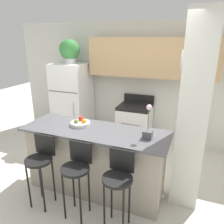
# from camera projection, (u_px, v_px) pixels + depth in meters

# --- Properties ---
(ground_plane) EXTENTS (14.00, 14.00, 0.00)m
(ground_plane) POSITION_uv_depth(u_px,v_px,m) (96.00, 189.00, 3.38)
(ground_plane) COLOR beige
(wall_back) EXTENTS (5.60, 0.38, 2.55)m
(wall_back) POSITION_uv_depth(u_px,v_px,m) (140.00, 74.00, 4.51)
(wall_back) COLOR silver
(wall_back) RESTS_ON ground_plane
(pillar_right) EXTENTS (0.38, 0.32, 2.55)m
(pillar_right) POSITION_uv_depth(u_px,v_px,m) (193.00, 116.00, 2.75)
(pillar_right) COLOR silver
(pillar_right) RESTS_ON ground_plane
(counter_bar) EXTENTS (2.09, 0.72, 0.99)m
(counter_bar) POSITION_uv_depth(u_px,v_px,m) (95.00, 160.00, 3.22)
(counter_bar) COLOR gray
(counter_bar) RESTS_ON ground_plane
(refrigerator) EXTENTS (0.74, 0.74, 1.71)m
(refrigerator) POSITION_uv_depth(u_px,v_px,m) (73.00, 102.00, 4.92)
(refrigerator) COLOR white
(refrigerator) RESTS_ON ground_plane
(stove_range) EXTENTS (0.65, 0.62, 1.07)m
(stove_range) POSITION_uv_depth(u_px,v_px,m) (134.00, 126.00, 4.61)
(stove_range) COLOR white
(stove_range) RESTS_ON ground_plane
(bar_stool_left) EXTENTS (0.36, 0.36, 0.99)m
(bar_stool_left) POSITION_uv_depth(u_px,v_px,m) (41.00, 161.00, 2.90)
(bar_stool_left) COLOR black
(bar_stool_left) RESTS_ON ground_plane
(bar_stool_mid) EXTENTS (0.36, 0.36, 0.99)m
(bar_stool_mid) POSITION_uv_depth(u_px,v_px,m) (77.00, 169.00, 2.71)
(bar_stool_mid) COLOR black
(bar_stool_mid) RESTS_ON ground_plane
(bar_stool_right) EXTENTS (0.36, 0.36, 0.99)m
(bar_stool_right) POSITION_uv_depth(u_px,v_px,m) (118.00, 179.00, 2.52)
(bar_stool_right) COLOR black
(bar_stool_right) RESTS_ON ground_plane
(potted_plant_on_fridge) EXTENTS (0.43, 0.43, 0.49)m
(potted_plant_on_fridge) POSITION_uv_depth(u_px,v_px,m) (70.00, 50.00, 4.57)
(potted_plant_on_fridge) COLOR silver
(potted_plant_on_fridge) RESTS_ON refrigerator
(orchid_vase) EXTENTS (0.12, 0.12, 0.45)m
(orchid_vase) POSITION_uv_depth(u_px,v_px,m) (148.00, 129.00, 2.77)
(orchid_vase) COLOR #4C4C51
(orchid_vase) RESTS_ON counter_bar
(fruit_bowl) EXTENTS (0.28, 0.28, 0.12)m
(fruit_bowl) POSITION_uv_depth(u_px,v_px,m) (80.00, 123.00, 3.22)
(fruit_bowl) COLOR silver
(fruit_bowl) RESTS_ON counter_bar
(trash_bin) EXTENTS (0.28, 0.28, 0.38)m
(trash_bin) POSITION_uv_depth(u_px,v_px,m) (92.00, 137.00, 4.71)
(trash_bin) COLOR #59595B
(trash_bin) RESTS_ON ground_plane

